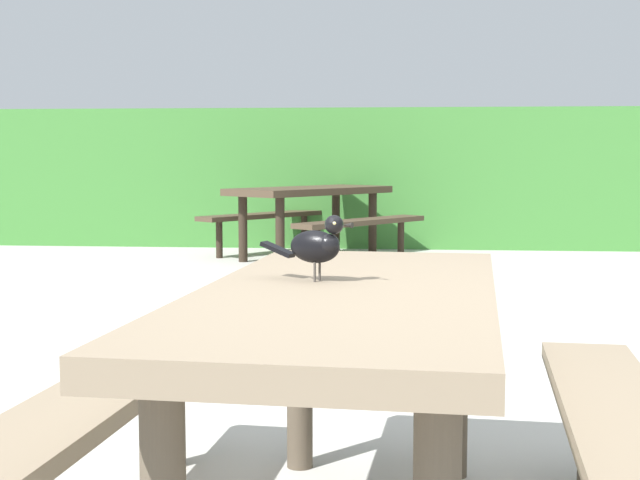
% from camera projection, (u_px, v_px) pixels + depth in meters
% --- Properties ---
extents(hedge_wall, '(28.00, 1.77, 1.61)m').
position_uv_depth(hedge_wall, '(408.00, 177.00, 11.30)').
color(hedge_wall, '#428438').
rests_on(hedge_wall, ground).
extents(picnic_table_foreground, '(1.80, 1.85, 0.74)m').
position_uv_depth(picnic_table_foreground, '(348.00, 357.00, 2.43)').
color(picnic_table_foreground, '#84725B').
rests_on(picnic_table_foreground, ground).
extents(bird_grackle, '(0.27, 0.15, 0.18)m').
position_uv_depth(bird_grackle, '(318.00, 244.00, 2.52)').
color(bird_grackle, black).
rests_on(bird_grackle, picnic_table_foreground).
extents(picnic_table_mid_left, '(2.37, 2.38, 0.74)m').
position_uv_depth(picnic_table_mid_left, '(310.00, 205.00, 9.59)').
color(picnic_table_mid_left, '#473828').
rests_on(picnic_table_mid_left, ground).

